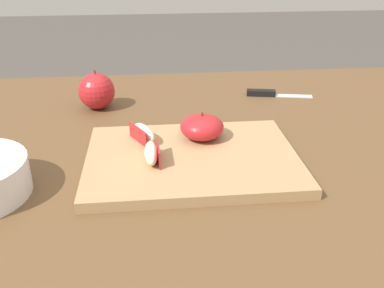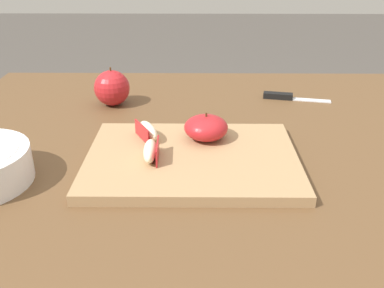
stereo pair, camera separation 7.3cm
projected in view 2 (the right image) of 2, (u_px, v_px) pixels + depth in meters
name	position (u px, v px, depth m)	size (l,w,h in m)	color
dining_table	(217.00, 185.00, 0.88)	(1.17, 0.90, 0.73)	brown
cutting_board	(192.00, 159.00, 0.74)	(0.36, 0.27, 0.02)	#A37F56
apple_half_skin_up	(206.00, 128.00, 0.79)	(0.08, 0.08, 0.05)	#B21E23
apple_wedge_near_knife	(151.00, 151.00, 0.72)	(0.03, 0.07, 0.03)	beige
apple_wedge_left	(148.00, 131.00, 0.79)	(0.05, 0.07, 0.03)	beige
paring_knife	(284.00, 97.00, 1.04)	(0.16, 0.05, 0.01)	silver
whole_apple_crimson	(112.00, 88.00, 0.99)	(0.08, 0.08, 0.09)	#B21E23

